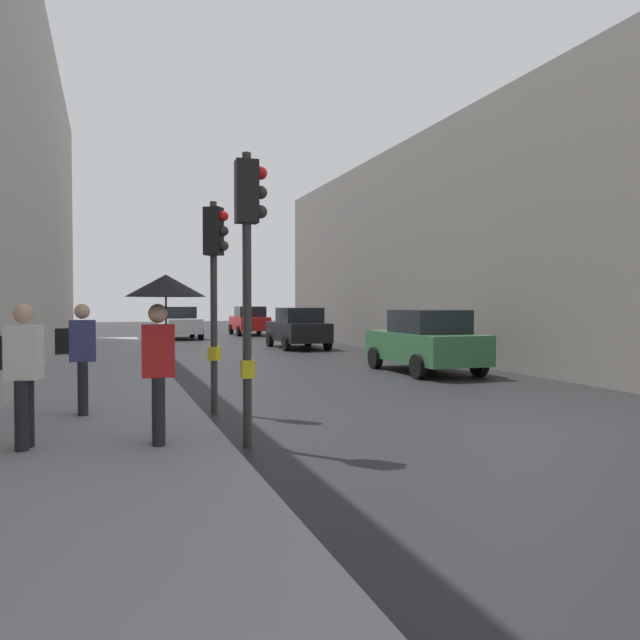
{
  "coord_description": "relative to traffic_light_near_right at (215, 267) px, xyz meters",
  "views": [
    {
      "loc": [
        -6.09,
        -7.96,
        1.93
      ],
      "look_at": [
        0.22,
        10.2,
        1.42
      ],
      "focal_mm": 34.45,
      "sensor_mm": 36.0,
      "label": 1
    }
  ],
  "objects": [
    {
      "name": "car_green_estate",
      "position": [
        6.62,
        4.42,
        -1.69
      ],
      "size": [
        2.03,
        4.21,
        1.76
      ],
      "color": "#2D6038",
      "rests_on": "ground"
    },
    {
      "name": "traffic_light_near_left",
      "position": [
        0.0,
        -2.71,
        0.15
      ],
      "size": [
        0.43,
        0.25,
        3.95
      ],
      "color": "#2D2D2D",
      "rests_on": "ground"
    },
    {
      "name": "car_dark_suv",
      "position": [
        6.02,
        14.56,
        -1.69
      ],
      "size": [
        2.03,
        4.21,
        1.76
      ],
      "color": "black",
      "rests_on": "ground"
    },
    {
      "name": "sidewalk_kerb",
      "position": [
        -1.91,
        3.14,
        -2.49
      ],
      "size": [
        3.17,
        40.0,
        0.16
      ],
      "primitive_type": "cube",
      "color": "gray",
      "rests_on": "ground"
    },
    {
      "name": "ground_plane",
      "position": [
        4.29,
        -2.86,
        -2.57
      ],
      "size": [
        120.0,
        120.0,
        0.0
      ],
      "primitive_type": "plane",
      "color": "black"
    },
    {
      "name": "pedestrian_with_black_backpack",
      "position": [
        -2.81,
        -2.6,
        -1.41
      ],
      "size": [
        0.64,
        0.4,
        1.77
      ],
      "color": "black",
      "rests_on": "sidewalk_kerb"
    },
    {
      "name": "pedestrian_with_umbrella",
      "position": [
        -1.13,
        -2.88,
        -0.73
      ],
      "size": [
        1.0,
        1.0,
        2.14
      ],
      "color": "black",
      "rests_on": "sidewalk_kerb"
    },
    {
      "name": "pedestrian_with_grey_backpack",
      "position": [
        -2.22,
        -0.35,
        -1.41
      ],
      "size": [
        0.61,
        0.36,
        1.77
      ],
      "color": "black",
      "rests_on": "sidewalk_kerb"
    },
    {
      "name": "car_red_sedan",
      "position": [
        6.49,
        26.27,
        -1.69
      ],
      "size": [
        2.08,
        4.23,
        1.76
      ],
      "color": "red",
      "rests_on": "ground"
    },
    {
      "name": "building_facade_right",
      "position": [
        14.9,
        11.66,
        1.49
      ],
      "size": [
        12.0,
        25.71,
        8.11
      ],
      "primitive_type": "cube",
      "color": "slate",
      "rests_on": "ground"
    },
    {
      "name": "traffic_light_near_right",
      "position": [
        0.0,
        0.0,
        0.0
      ],
      "size": [
        0.44,
        0.38,
        3.73
      ],
      "color": "#2D2D2D",
      "rests_on": "ground"
    },
    {
      "name": "car_white_compact",
      "position": [
        1.99,
        23.75,
        -1.69
      ],
      "size": [
        2.16,
        4.27,
        1.76
      ],
      "color": "silver",
      "rests_on": "ground"
    }
  ]
}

